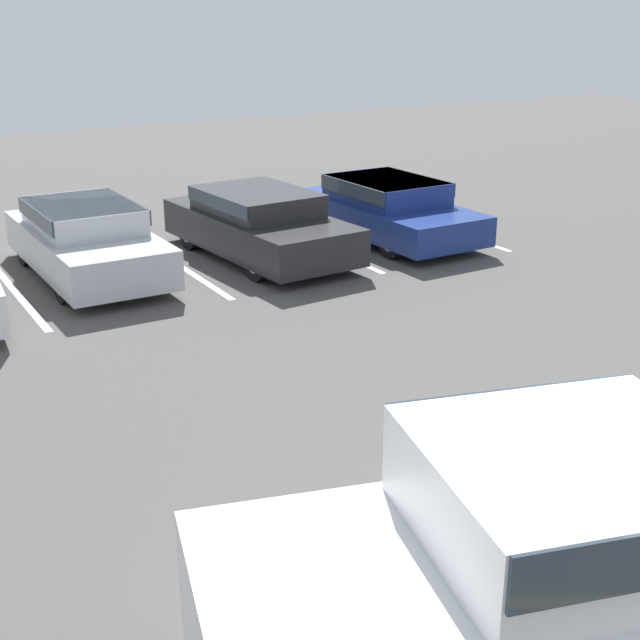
{
  "coord_description": "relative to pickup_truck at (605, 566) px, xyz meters",
  "views": [
    {
      "loc": [
        -5.5,
        -3.11,
        4.47
      ],
      "look_at": [
        -0.64,
        5.24,
        1.0
      ],
      "focal_mm": 50.0,
      "sensor_mm": 36.0,
      "label": 1
    }
  ],
  "objects": [
    {
      "name": "stall_stripe_d",
      "position": [
        4.22,
        11.05,
        -0.9
      ],
      "size": [
        0.12,
        4.39,
        0.01
      ],
      "primitive_type": "cube",
      "color": "white",
      "rests_on": "ground_plane"
    },
    {
      "name": "stall_stripe_e",
      "position": [
        7.11,
        11.05,
        -0.9
      ],
      "size": [
        0.12,
        4.39,
        0.01
      ],
      "primitive_type": "cube",
      "color": "white",
      "rests_on": "ground_plane"
    },
    {
      "name": "stall_stripe_c",
      "position": [
        1.34,
        11.05,
        -0.9
      ],
      "size": [
        0.12,
        4.39,
        0.01
      ],
      "primitive_type": "cube",
      "color": "white",
      "rests_on": "ground_plane"
    },
    {
      "name": "pickup_truck",
      "position": [
        0.0,
        0.0,
        0.0
      ],
      "size": [
        5.82,
        3.35,
        1.83
      ],
      "rotation": [
        0.0,
        0.0,
        -0.26
      ],
      "color": "white",
      "rests_on": "ground_plane"
    },
    {
      "name": "parked_sedan_c",
      "position": [
        2.85,
        10.92,
        -0.24
      ],
      "size": [
        2.14,
        4.4,
        1.24
      ],
      "rotation": [
        0.0,
        0.0,
        -1.5
      ],
      "color": "#232326",
      "rests_on": "ground_plane"
    },
    {
      "name": "stall_stripe_b",
      "position": [
        -1.55,
        11.05,
        -0.9
      ],
      "size": [
        0.12,
        4.39,
        0.01
      ],
      "primitive_type": "cube",
      "color": "white",
      "rests_on": "ground_plane"
    },
    {
      "name": "wheel_stop_curb",
      "position": [
        -0.07,
        14.01,
        -0.83
      ],
      "size": [
        1.66,
        0.2,
        0.14
      ],
      "primitive_type": "cube",
      "color": "#B7B2A8",
      "rests_on": "ground_plane"
    },
    {
      "name": "parked_sedan_b",
      "position": [
        -0.23,
        11.33,
        -0.24
      ],
      "size": [
        1.81,
        4.28,
        1.25
      ],
      "rotation": [
        0.0,
        0.0,
        -1.56
      ],
      "color": "#B7BABF",
      "rests_on": "ground_plane"
    },
    {
      "name": "parked_sedan_d",
      "position": [
        5.67,
        10.88,
        -0.27
      ],
      "size": [
        1.96,
        4.28,
        1.18
      ],
      "rotation": [
        0.0,
        0.0,
        -1.54
      ],
      "color": "navy",
      "rests_on": "ground_plane"
    }
  ]
}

